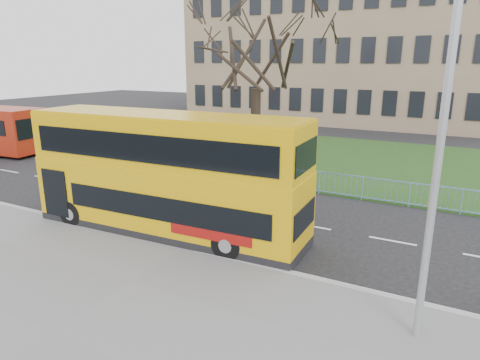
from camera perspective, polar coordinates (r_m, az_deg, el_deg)
name	(u,v)px	position (r m, az deg, el deg)	size (l,w,h in m)	color
ground	(209,234)	(15.69, -4.18, -7.22)	(120.00, 120.00, 0.00)	black
pavement	(52,334)	(11.23, -23.75, -18.24)	(80.00, 10.50, 0.12)	slate
kerb	(184,248)	(14.49, -7.47, -9.03)	(80.00, 0.20, 0.14)	#969698
grass_verge	(326,158)	(28.28, 11.37, 2.95)	(80.00, 15.40, 0.08)	#1C3A15
guard_railing	(280,178)	(21.09, 5.33, 0.33)	(40.00, 0.12, 1.10)	#71A9CA
bare_tree	(256,73)	(24.69, 2.16, 14.08)	(7.49, 7.49, 10.70)	black
civic_building	(341,52)	(48.92, 13.36, 16.26)	(30.00, 15.00, 14.00)	#816A52
yellow_bus	(166,172)	(15.34, -9.84, 1.10)	(10.30, 2.83, 4.28)	#DAA409
street_lamp	(436,131)	(9.33, 24.68, 5.98)	(1.78, 0.37, 8.43)	#9C9FA5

